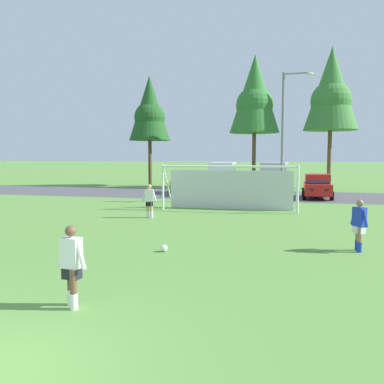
% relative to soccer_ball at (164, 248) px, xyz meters
% --- Properties ---
extents(ground_plane, '(400.00, 400.00, 0.00)m').
position_rel_soccer_ball_xyz_m(ground_plane, '(-0.30, 7.54, -0.11)').
color(ground_plane, '#598C3D').
extents(parking_lot_strip, '(52.00, 8.40, 0.01)m').
position_rel_soccer_ball_xyz_m(parking_lot_strip, '(-0.30, 18.97, -0.11)').
color(parking_lot_strip, '#4C4C51').
rests_on(parking_lot_strip, ground).
extents(soccer_ball, '(0.22, 0.22, 0.22)m').
position_rel_soccer_ball_xyz_m(soccer_ball, '(0.00, 0.00, 0.00)').
color(soccer_ball, white).
rests_on(soccer_ball, ground).
extents(soccer_goal, '(7.45, 2.08, 2.57)m').
position_rel_soccer_ball_xyz_m(soccer_goal, '(0.54, 10.30, 1.18)').
color(soccer_goal, white).
rests_on(soccer_goal, ground).
extents(player_midfield_center, '(0.73, 0.35, 1.64)m').
position_rel_soccer_ball_xyz_m(player_midfield_center, '(-0.36, -4.80, 0.71)').
color(player_midfield_center, brown).
rests_on(player_midfield_center, ground).
extents(player_defender_far, '(0.75, 0.33, 1.64)m').
position_rel_soccer_ball_xyz_m(player_defender_far, '(-2.81, 6.40, 0.71)').
color(player_defender_far, tan).
rests_on(player_defender_far, ground).
extents(player_winger_left, '(0.49, 0.66, 1.64)m').
position_rel_soccer_ball_xyz_m(player_winger_left, '(5.93, 1.52, 0.71)').
color(player_winger_left, '#936B4C').
rests_on(player_winger_left, ground).
extents(parked_car_slot_far_left, '(2.18, 4.28, 1.72)m').
position_rel_soccer_ball_xyz_m(parked_car_slot_far_left, '(-4.20, 19.70, 0.77)').
color(parked_car_slot_far_left, tan).
rests_on(parked_car_slot_far_left, ground).
extents(parked_car_slot_left, '(2.46, 4.93, 2.52)m').
position_rel_soccer_ball_xyz_m(parked_car_slot_left, '(-1.24, 18.57, 1.23)').
color(parked_car_slot_left, silver).
rests_on(parked_car_slot_left, ground).
extents(parked_car_slot_center_left, '(2.37, 4.89, 2.52)m').
position_rel_soccer_ball_xyz_m(parked_car_slot_center_left, '(2.68, 19.35, 1.23)').
color(parked_car_slot_center_left, '#B2B2BC').
rests_on(parked_car_slot_center_left, ground).
extents(parked_car_slot_center, '(2.09, 4.23, 1.72)m').
position_rel_soccer_ball_xyz_m(parked_car_slot_center, '(5.72, 17.90, 0.77)').
color(parked_car_slot_center, red).
rests_on(parked_car_slot_center, ground).
extents(tree_left_edge, '(4.13, 4.13, 11.01)m').
position_rel_soccer_ball_xyz_m(tree_left_edge, '(-9.98, 26.40, 7.46)').
color(tree_left_edge, brown).
rests_on(tree_left_edge, ground).
extents(tree_mid_left, '(4.69, 4.69, 12.50)m').
position_rel_soccer_ball_xyz_m(tree_mid_left, '(0.45, 26.55, 8.49)').
color(tree_mid_left, brown).
rests_on(tree_mid_left, ground).
extents(tree_center_back, '(4.83, 4.83, 12.87)m').
position_rel_soccer_ball_xyz_m(tree_center_back, '(7.30, 26.87, 8.75)').
color(tree_center_back, brown).
rests_on(tree_center_back, ground).
extents(street_lamp, '(2.00, 0.32, 8.32)m').
position_rel_soccer_ball_xyz_m(street_lamp, '(3.45, 14.80, 4.19)').
color(street_lamp, slate).
rests_on(street_lamp, ground).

